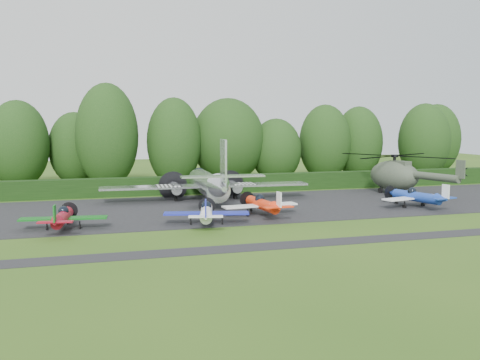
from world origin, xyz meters
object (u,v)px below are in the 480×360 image
object	(u,v)px
light_plane_orange	(262,204)
helicopter	(395,173)
light_plane_white	(206,212)
light_plane_blue	(416,196)
transport_plane	(208,184)
sign_board	(409,177)
light_plane_red	(63,217)

from	to	relation	value
light_plane_orange	helicopter	world-z (taller)	helicopter
light_plane_white	light_plane_blue	world-z (taller)	light_plane_blue
transport_plane	light_plane_orange	bearing A→B (deg)	-76.90
sign_board	light_plane_red	bearing A→B (deg)	-160.47
transport_plane	light_plane_white	distance (m)	12.07
transport_plane	sign_board	xyz separation A→B (m)	(27.61, 6.76, -0.78)
light_plane_red	helicopter	size ratio (longest dim) A/B	0.42
helicopter	sign_board	distance (m)	8.65
transport_plane	light_plane_red	distance (m)	17.23
sign_board	light_plane_white	bearing A→B (deg)	-152.19
transport_plane	sign_board	bearing A→B (deg)	10.75
light_plane_red	light_plane_white	size ratio (longest dim) A/B	0.95
sign_board	light_plane_orange	bearing A→B (deg)	-151.05
transport_plane	light_plane_white	size ratio (longest dim) A/B	3.04
transport_plane	light_plane_orange	world-z (taller)	transport_plane
transport_plane	light_plane_orange	xyz separation A→B (m)	(2.62, -9.07, -0.84)
light_plane_white	helicopter	size ratio (longest dim) A/B	0.44
light_plane_orange	light_plane_white	bearing A→B (deg)	-148.77
light_plane_orange	helicopter	distance (m)	21.37
helicopter	sign_board	bearing A→B (deg)	59.25
helicopter	light_plane_orange	bearing A→B (deg)	-139.07
transport_plane	light_plane_white	world-z (taller)	transport_plane
light_plane_red	helicopter	xyz separation A→B (m)	(35.12, 11.30, 1.35)
light_plane_orange	helicopter	size ratio (longest dim) A/B	0.44
transport_plane	light_plane_white	bearing A→B (deg)	-106.72
transport_plane	helicopter	size ratio (longest dim) A/B	1.33
light_plane_white	helicopter	distance (m)	27.43
light_plane_white	helicopter	xyz separation A→B (m)	(24.46, 12.36, 1.30)
sign_board	light_plane_blue	bearing A→B (deg)	-125.15
light_plane_white	sign_board	bearing A→B (deg)	17.78
light_plane_orange	light_plane_blue	distance (m)	15.43
light_plane_red	transport_plane	bearing A→B (deg)	31.27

